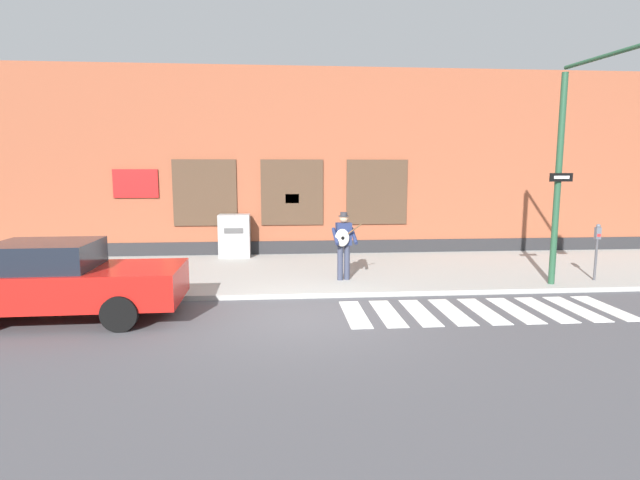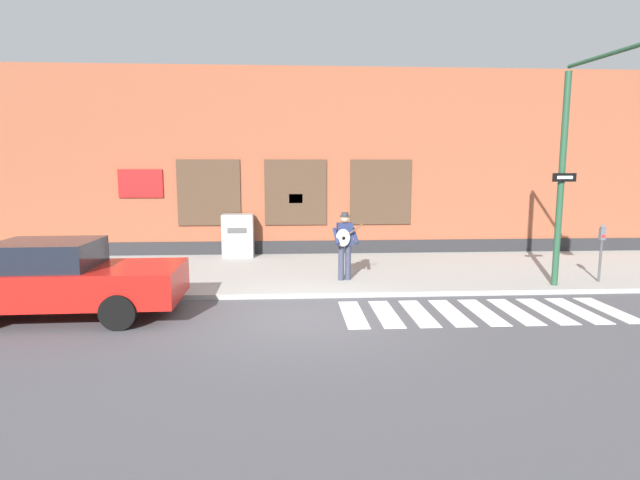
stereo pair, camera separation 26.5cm
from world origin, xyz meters
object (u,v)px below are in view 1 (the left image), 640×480
red_car (58,281)px  parking_meter (597,243)px  utility_box (235,236)px  busker (344,242)px  traffic_light (596,131)px

red_car → parking_meter: (12.26, 1.88, 0.29)m
utility_box → red_car: bearing=-115.6°
busker → utility_box: bearing=130.1°
utility_box → parking_meter: bearing=-23.9°
busker → traffic_light: size_ratio=0.33×
parking_meter → utility_box: 10.25m
busker → traffic_light: bearing=-21.2°
traffic_light → parking_meter: 3.25m
traffic_light → utility_box: 10.33m
red_car → busker: 6.41m
traffic_light → utility_box: size_ratio=3.82×
traffic_light → parking_meter: bearing=50.2°
traffic_light → utility_box: (-8.18, 5.59, -2.92)m
busker → utility_box: 4.71m
red_car → traffic_light: bearing=2.3°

